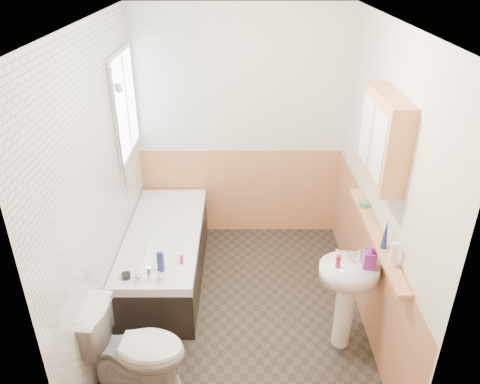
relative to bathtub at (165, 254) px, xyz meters
name	(u,v)px	position (x,y,z in m)	size (l,w,h in m)	color
floor	(240,311)	(0.73, -0.50, -0.28)	(2.80, 2.80, 0.00)	black
ceiling	(240,23)	(0.73, -0.50, 2.22)	(2.80, 2.80, 0.00)	white
wall_back	(240,128)	(0.73, 0.91, 0.97)	(2.20, 0.02, 2.50)	beige
wall_front	(240,315)	(0.73, -1.91, 0.97)	(2.20, 0.02, 2.50)	beige
wall_left	(99,190)	(-0.38, -0.50, 0.97)	(0.02, 2.80, 2.50)	beige
wall_right	(381,190)	(1.84, -0.50, 0.97)	(0.02, 2.80, 2.50)	beige
wainscot_right	(366,267)	(1.82, -0.50, 0.22)	(0.01, 2.80, 1.00)	tan
wainscot_back	(240,192)	(0.73, 0.89, 0.22)	(2.20, 0.01, 1.00)	tan
tile_cladding_left	(102,190)	(-0.36, -0.50, 0.97)	(0.01, 2.80, 2.50)	white
tile_return_back	(168,81)	(0.01, 0.89, 1.47)	(0.75, 0.01, 1.50)	white
window	(126,104)	(-0.33, 0.45, 1.37)	(0.03, 0.79, 0.99)	white
bathtub	(165,254)	(0.00, 0.00, 0.00)	(0.70, 1.71, 0.68)	black
shower_riser	(118,123)	(-0.31, 0.03, 1.33)	(0.11, 0.08, 1.21)	silver
toilet	(135,349)	(-0.03, -1.30, 0.08)	(0.42, 0.75, 0.73)	white
sink	(347,288)	(1.57, -0.87, 0.28)	(0.47, 0.38, 0.90)	white
pine_shelf	(376,234)	(1.77, -0.75, 0.71)	(0.10, 1.46, 0.03)	tan
medicine_cabinet	(384,138)	(1.74, -0.68, 1.47)	(0.17, 0.69, 0.63)	tan
foam_can	(394,254)	(1.77, -1.16, 0.82)	(0.06, 0.06, 0.18)	silver
green_bottle	(386,234)	(1.77, -0.95, 0.85)	(0.05, 0.05, 0.24)	navy
black_jar	(364,204)	(1.77, -0.35, 0.75)	(0.07, 0.07, 0.05)	#388447
soap_bottle	(369,262)	(1.70, -0.90, 0.56)	(0.09, 0.20, 0.09)	purple
clear_bottle	(338,262)	(1.47, -0.90, 0.56)	(0.04, 0.04, 0.10)	maroon
blue_gel	(161,262)	(0.07, -0.61, 0.35)	(0.05, 0.03, 0.18)	navy
cream_jar	(126,276)	(-0.20, -0.71, 0.28)	(0.07, 0.07, 0.05)	black
orange_bottle	(182,260)	(0.23, -0.52, 0.30)	(0.03, 0.03, 0.09)	purple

